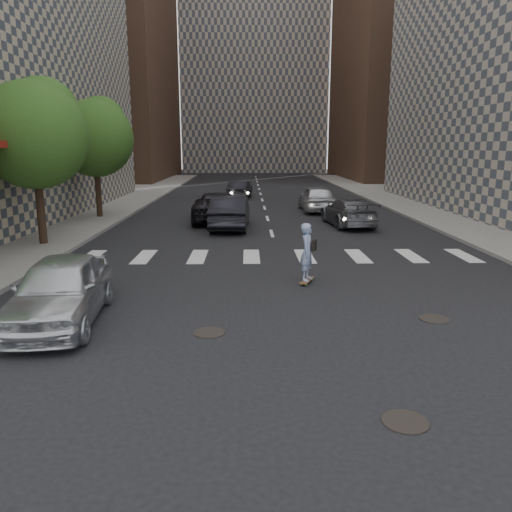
{
  "coord_description": "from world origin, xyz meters",
  "views": [
    {
      "loc": [
        -1.15,
        -9.2,
        4.04
      ],
      "look_at": [
        -0.93,
        3.19,
        1.3
      ],
      "focal_mm": 35.0,
      "sensor_mm": 36.0,
      "label": 1
    }
  ],
  "objects": [
    {
      "name": "sidewalk_right",
      "position": [
        14.5,
        20.0,
        0.07
      ],
      "size": [
        13.0,
        80.0,
        0.15
      ],
      "primitive_type": "cube",
      "color": "gray",
      "rests_on": "ground"
    },
    {
      "name": "manhole_b",
      "position": [
        -2.0,
        1.2,
        0.01
      ],
      "size": [
        0.7,
        0.7,
        0.02
      ],
      "primitive_type": "cylinder",
      "color": "black",
      "rests_on": "ground"
    },
    {
      "name": "ground",
      "position": [
        0.0,
        0.0,
        0.0
      ],
      "size": [
        160.0,
        160.0,
        0.0
      ],
      "primitive_type": "plane",
      "color": "black",
      "rests_on": "ground"
    },
    {
      "name": "tree_c",
      "position": [
        -9.45,
        19.14,
        4.65
      ],
      "size": [
        4.2,
        4.2,
        6.6
      ],
      "color": "#382619",
      "rests_on": "sidewalk_left"
    },
    {
      "name": "skateboarder",
      "position": [
        0.64,
        5.28,
        0.95
      ],
      "size": [
        0.62,
        0.93,
        1.82
      ],
      "rotation": [
        0.0,
        0.0,
        -0.39
      ],
      "color": "brown",
      "rests_on": "ground"
    },
    {
      "name": "traffic_car_c",
      "position": [
        -2.76,
        18.0,
        0.8
      ],
      "size": [
        2.9,
        5.86,
        1.6
      ],
      "primitive_type": "imported",
      "rotation": [
        0.0,
        0.0,
        3.19
      ],
      "color": "black",
      "rests_on": "ground"
    },
    {
      "name": "tower_right",
      "position": [
        20.0,
        55.0,
        18.0
      ],
      "size": [
        18.0,
        24.0,
        36.0
      ],
      "primitive_type": "cube",
      "color": "brown",
      "rests_on": "ground"
    },
    {
      "name": "traffic_car_a",
      "position": [
        -2.0,
        15.49,
        0.83
      ],
      "size": [
        1.93,
        5.07,
        1.65
      ],
      "primitive_type": "imported",
      "rotation": [
        0.0,
        0.0,
        3.1
      ],
      "color": "black",
      "rests_on": "ground"
    },
    {
      "name": "traffic_car_e",
      "position": [
        -1.71,
        29.93,
        0.69
      ],
      "size": [
        2.0,
        4.33,
        1.37
      ],
      "primitive_type": "imported",
      "rotation": [
        0.0,
        0.0,
        3.01
      ],
      "color": "black",
      "rests_on": "ground"
    },
    {
      "name": "sidewalk_left",
      "position": [
        -14.5,
        20.0,
        0.07
      ],
      "size": [
        13.0,
        80.0,
        0.15
      ],
      "primitive_type": "cube",
      "color": "gray",
      "rests_on": "ground"
    },
    {
      "name": "silver_sedan",
      "position": [
        -5.5,
        2.0,
        0.78
      ],
      "size": [
        2.23,
        4.71,
        1.55
      ],
      "primitive_type": "imported",
      "rotation": [
        0.0,
        0.0,
        0.09
      ],
      "color": "silver",
      "rests_on": "ground"
    },
    {
      "name": "manhole_a",
      "position": [
        1.2,
        -2.5,
        0.01
      ],
      "size": [
        0.7,
        0.7,
        0.02
      ],
      "primitive_type": "cylinder",
      "color": "black",
      "rests_on": "ground"
    },
    {
      "name": "tower_left",
      "position": [
        -20.0,
        55.0,
        20.0
      ],
      "size": [
        18.0,
        24.0,
        40.0
      ],
      "primitive_type": "cube",
      "color": "brown",
      "rests_on": "ground"
    },
    {
      "name": "tower_center",
      "position": [
        0.0,
        78.0,
        24.0
      ],
      "size": [
        22.0,
        20.0,
        48.0
      ],
      "primitive_type": "cube",
      "color": "#ADA08E",
      "rests_on": "ground"
    },
    {
      "name": "traffic_car_d",
      "position": [
        3.24,
        22.16,
        0.82
      ],
      "size": [
        1.97,
        4.85,
        1.65
      ],
      "primitive_type": "imported",
      "rotation": [
        0.0,
        0.0,
        3.15
      ],
      "color": "#BBBDC3",
      "rests_on": "ground"
    },
    {
      "name": "tree_b",
      "position": [
        -9.45,
        11.14,
        4.65
      ],
      "size": [
        4.2,
        4.2,
        6.6
      ],
      "color": "#382619",
      "rests_on": "sidewalk_left"
    },
    {
      "name": "manhole_c",
      "position": [
        3.3,
        2.0,
        0.01
      ],
      "size": [
        0.7,
        0.7,
        0.02
      ],
      "primitive_type": "cylinder",
      "color": "black",
      "rests_on": "ground"
    },
    {
      "name": "traffic_car_b",
      "position": [
        4.07,
        16.29,
        0.71
      ],
      "size": [
        2.44,
        5.08,
        1.43
      ],
      "primitive_type": "imported",
      "rotation": [
        0.0,
        0.0,
        3.23
      ],
      "color": "#585A60",
      "rests_on": "ground"
    }
  ]
}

